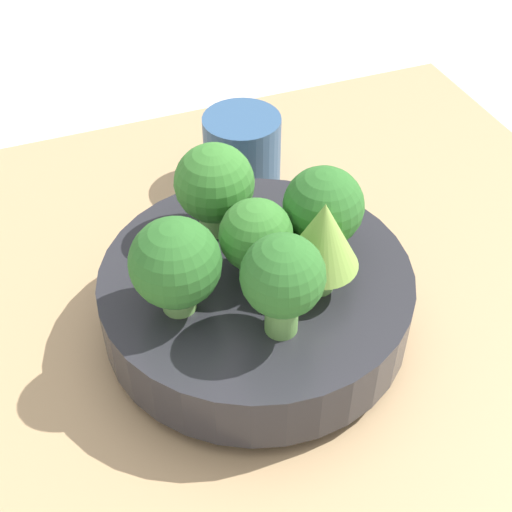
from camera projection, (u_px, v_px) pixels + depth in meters
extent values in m
plane|color=silver|center=(220.00, 336.00, 0.69)|extent=(6.00, 6.00, 0.00)
cube|color=tan|center=(219.00, 321.00, 0.67)|extent=(0.85, 0.66, 0.04)
cylinder|color=#28282D|center=(256.00, 323.00, 0.63)|extent=(0.12, 0.12, 0.01)
cylinder|color=#28282D|center=(256.00, 296.00, 0.61)|extent=(0.26, 0.26, 0.05)
cylinder|color=#7AB256|center=(179.00, 296.00, 0.55)|extent=(0.03, 0.03, 0.02)
sphere|color=#2D6B28|center=(175.00, 263.00, 0.53)|extent=(0.07, 0.07, 0.07)
cylinder|color=#6BA34C|center=(320.00, 275.00, 0.57)|extent=(0.02, 0.02, 0.03)
cone|color=#84AD47|center=(323.00, 235.00, 0.54)|extent=(0.06, 0.06, 0.06)
cylinder|color=#6BA34C|center=(321.00, 239.00, 0.60)|extent=(0.02, 0.02, 0.02)
sphere|color=#2D6B28|center=(323.00, 206.00, 0.58)|extent=(0.07, 0.07, 0.07)
cylinder|color=#7AB256|center=(216.00, 217.00, 0.62)|extent=(0.03, 0.03, 0.03)
sphere|color=#387A2D|center=(214.00, 183.00, 0.60)|extent=(0.07, 0.07, 0.07)
cylinder|color=#6BA34C|center=(282.00, 313.00, 0.53)|extent=(0.03, 0.03, 0.03)
sphere|color=#2D6B28|center=(283.00, 276.00, 0.51)|extent=(0.06, 0.06, 0.06)
cylinder|color=#6BA34C|center=(256.00, 264.00, 0.58)|extent=(0.03, 0.03, 0.02)
sphere|color=#387A2D|center=(256.00, 235.00, 0.56)|extent=(0.06, 0.06, 0.06)
cylinder|color=#33567F|center=(242.00, 150.00, 0.77)|extent=(0.08, 0.08, 0.08)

